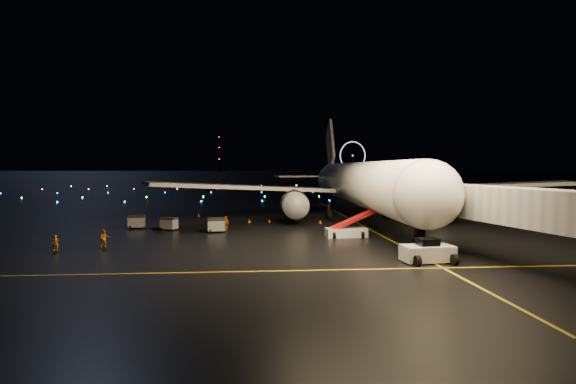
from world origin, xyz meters
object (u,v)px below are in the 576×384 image
(airliner, at_px, (356,160))
(belt_loader, at_px, (346,223))
(crew_a, at_px, (56,243))
(baggage_cart_2, at_px, (169,224))
(crew_c, at_px, (226,223))
(baggage_cart_0, at_px, (216,225))
(pushback_tug, at_px, (427,250))
(crew_b, at_px, (104,238))
(baggage_cart_1, at_px, (137,222))

(airliner, height_order, belt_loader, airliner)
(crew_a, height_order, baggage_cart_2, baggage_cart_2)
(crew_c, xyz_separation_m, baggage_cart_2, (-7.33, 0.17, -0.07))
(crew_a, bearing_deg, baggage_cart_0, 18.49)
(pushback_tug, distance_m, baggage_cart_0, 27.49)
(belt_loader, distance_m, crew_c, 16.22)
(belt_loader, xyz_separation_m, crew_c, (-14.37, 7.48, -0.80))
(crew_c, height_order, baggage_cart_2, crew_c)
(pushback_tug, relative_size, crew_b, 2.25)
(crew_a, relative_size, baggage_cart_1, 0.76)
(pushback_tug, relative_size, belt_loader, 0.62)
(crew_b, bearing_deg, baggage_cart_1, 64.93)
(airliner, xyz_separation_m, crew_c, (-20.00, -12.13, -8.37))
(pushback_tug, bearing_deg, baggage_cart_0, 130.44)
(crew_b, height_order, baggage_cart_1, crew_b)
(airliner, bearing_deg, crew_b, -140.99)
(airliner, height_order, crew_a, airliner)
(belt_loader, height_order, crew_c, belt_loader)
(crew_a, height_order, baggage_cart_0, baggage_cart_0)
(airliner, relative_size, baggage_cart_1, 31.46)
(crew_b, distance_m, crew_c, 16.91)
(airliner, height_order, baggage_cart_0, airliner)
(baggage_cart_1, height_order, baggage_cart_2, baggage_cart_1)
(airliner, bearing_deg, crew_a, -142.91)
(crew_b, bearing_deg, pushback_tug, -44.07)
(belt_loader, distance_m, baggage_cart_0, 16.32)
(airliner, bearing_deg, belt_loader, -104.99)
(pushback_tug, xyz_separation_m, baggage_cart_2, (-25.79, 21.80, -0.21))
(crew_a, distance_m, baggage_cart_2, 16.26)
(airliner, distance_m, crew_c, 24.85)
(crew_c, bearing_deg, baggage_cart_2, -136.01)
(belt_loader, bearing_deg, baggage_cart_1, 155.35)
(baggage_cart_0, xyz_separation_m, baggage_cart_1, (-10.85, 4.47, -0.02))
(pushback_tug, relative_size, baggage_cart_1, 2.08)
(crew_c, bearing_deg, pushback_tug, -4.22)
(belt_loader, height_order, crew_b, belt_loader)
(crew_c, bearing_deg, belt_loader, 17.81)
(airliner, distance_m, baggage_cart_2, 31.01)
(belt_loader, bearing_deg, airliner, 69.40)
(belt_loader, distance_m, baggage_cart_1, 28.03)
(crew_a, bearing_deg, baggage_cart_1, 57.14)
(pushback_tug, distance_m, belt_loader, 14.75)
(pushback_tug, xyz_separation_m, crew_b, (-29.93, 9.21, -0.07))
(airliner, distance_m, crew_b, 40.77)
(crew_c, xyz_separation_m, baggage_cart_1, (-11.94, 2.14, -0.01))
(crew_c, height_order, baggage_cart_0, baggage_cart_0)
(crew_b, bearing_deg, baggage_cart_2, 44.86)
(airliner, distance_m, baggage_cart_1, 34.51)
(crew_b, relative_size, baggage_cart_1, 0.93)
(airliner, height_order, pushback_tug, airliner)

